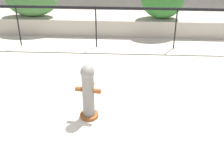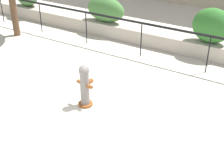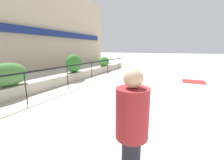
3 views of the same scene
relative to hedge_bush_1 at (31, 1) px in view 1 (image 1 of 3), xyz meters
The scene contains 5 objects.
planter_wall_low 2.17m from the hedge_bush_1, ahead, with size 18.00×0.70×0.50m, color #ADA393.
fence_railing_segment 2.33m from the hedge_bush_1, 28.23° to the right, with size 15.00×0.05×1.15m.
hedge_bush_1 is the anchor object (origin of this frame).
hedge_bush_2 3.91m from the hedge_bush_1, ahead, with size 1.24×0.70×1.10m, color #2D6B28.
fire_hydrant 4.90m from the hedge_bush_1, 62.96° to the right, with size 0.48×0.46×1.08m.
Camera 1 is at (0.85, -3.12, 3.54)m, focal length 50.00 mm.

